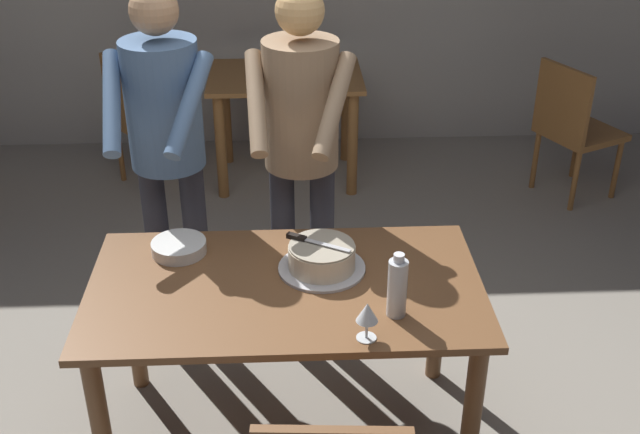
{
  "coord_description": "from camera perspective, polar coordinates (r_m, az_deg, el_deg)",
  "views": [
    {
      "loc": [
        0.02,
        -2.48,
        2.41
      ],
      "look_at": [
        0.14,
        0.25,
        0.9
      ],
      "focal_mm": 44.19,
      "sensor_mm": 36.0,
      "label": 1
    }
  ],
  "objects": [
    {
      "name": "person_standing_beside",
      "position": [
        3.45,
        -11.07,
        5.62
      ],
      "size": [
        0.46,
        0.57,
        1.72
      ],
      "color": "#2D2D38",
      "rests_on": "ground_plane"
    },
    {
      "name": "background_chair_0",
      "position": [
        5.3,
        17.88,
        6.29
      ],
      "size": [
        0.59,
        0.59,
        0.9
      ],
      "color": "#9E6633",
      "rests_on": "ground_plane"
    },
    {
      "name": "background_chair_1",
      "position": [
        5.32,
        -12.67,
        7.11
      ],
      "size": [
        0.62,
        0.62,
        0.9
      ],
      "color": "#9E6633",
      "rests_on": "ground_plane"
    },
    {
      "name": "plate_stack",
      "position": [
        3.21,
        -10.18,
        -2.16
      ],
      "size": [
        0.22,
        0.22,
        0.05
      ],
      "color": "white",
      "rests_on": "main_dining_table"
    },
    {
      "name": "cake_knife",
      "position": [
        3.03,
        -1.08,
        -1.63
      ],
      "size": [
        0.25,
        0.15,
        0.02
      ],
      "color": "silver",
      "rests_on": "cake_on_platter"
    },
    {
      "name": "cake_on_platter",
      "position": [
        3.04,
        0.13,
        -3.0
      ],
      "size": [
        0.34,
        0.34,
        0.11
      ],
      "color": "silver",
      "rests_on": "main_dining_table"
    },
    {
      "name": "background_table",
      "position": [
        5.28,
        -2.49,
        8.6
      ],
      "size": [
        1.0,
        0.7,
        0.74
      ],
      "color": "#9E6633",
      "rests_on": "ground_plane"
    },
    {
      "name": "ground_plane",
      "position": [
        3.46,
        -2.25,
        -15.28
      ],
      "size": [
        14.0,
        14.0,
        0.0
      ],
      "primitive_type": "plane",
      "color": "gray"
    },
    {
      "name": "main_dining_table",
      "position": [
        3.05,
        -2.48,
        -6.73
      ],
      "size": [
        1.49,
        0.83,
        0.75
      ],
      "color": "brown",
      "rests_on": "ground_plane"
    },
    {
      "name": "water_bottle",
      "position": [
        2.77,
        5.62,
        -5.08
      ],
      "size": [
        0.07,
        0.07,
        0.25
      ],
      "color": "silver",
      "rests_on": "main_dining_table"
    },
    {
      "name": "person_cutting_cake",
      "position": [
        3.38,
        -1.38,
        5.7
      ],
      "size": [
        0.46,
        0.57,
        1.72
      ],
      "color": "#2D2D38",
      "rests_on": "ground_plane"
    },
    {
      "name": "wine_glass_near",
      "position": [
        2.66,
        3.43,
        -6.99
      ],
      "size": [
        0.08,
        0.08,
        0.14
      ],
      "color": "silver",
      "rests_on": "main_dining_table"
    }
  ]
}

